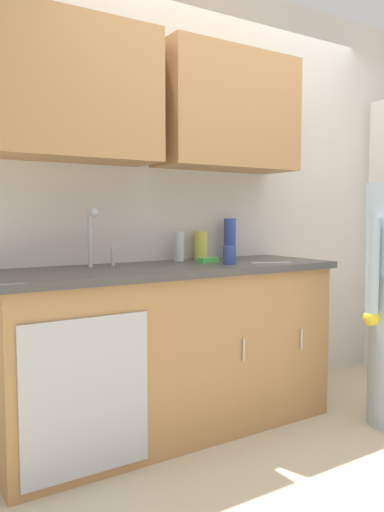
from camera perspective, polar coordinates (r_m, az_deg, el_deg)
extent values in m
plane|color=beige|center=(2.87, 15.36, -20.64)|extent=(9.00, 9.00, 0.00)
cube|color=beige|center=(3.39, 2.47, 6.82)|extent=(4.80, 0.10, 2.70)
cube|color=#B27F4C|center=(2.78, -13.42, 17.62)|extent=(0.91, 0.34, 0.70)
cube|color=#B27F4C|center=(3.24, 4.00, 15.83)|extent=(0.91, 0.34, 0.70)
cube|color=#B27F4C|center=(2.90, -2.59, -10.74)|extent=(1.90, 0.60, 0.90)
cube|color=#B7BABF|center=(2.40, -11.65, -15.23)|extent=(0.60, 0.01, 0.72)
cylinder|color=silver|center=(2.80, 5.81, -10.38)|extent=(0.01, 0.01, 0.12)
cylinder|color=silver|center=(3.07, 12.14, -9.10)|extent=(0.01, 0.01, 0.12)
cube|color=#474442|center=(2.81, -2.62, -1.47)|extent=(1.96, 0.66, 0.04)
cube|color=#B7BABF|center=(2.66, -9.29, -1.99)|extent=(0.50, 0.36, 0.03)
cylinder|color=#B7BABF|center=(2.77, -11.33, 1.87)|extent=(0.02, 0.02, 0.30)
sphere|color=#B7BABF|center=(2.71, -10.91, 4.79)|extent=(0.04, 0.04, 0.04)
cylinder|color=#B7BABF|center=(2.82, -8.84, -0.08)|extent=(0.02, 0.02, 0.10)
cylinder|color=#A3B7C6|center=(2.97, 19.55, -1.31)|extent=(0.07, 0.07, 0.55)
sphere|color=yellow|center=(3.01, 19.41, -6.53)|extent=(0.09, 0.09, 0.09)
cylinder|color=silver|center=(3.08, -1.44, 1.09)|extent=(0.06, 0.06, 0.18)
cylinder|color=#D8D14C|center=(3.19, 1.01, 1.20)|extent=(0.08, 0.08, 0.18)
cylinder|color=#334CB2|center=(3.30, 4.25, 1.99)|extent=(0.08, 0.08, 0.26)
cylinder|color=#33478C|center=(2.89, 4.21, 0.09)|extent=(0.08, 0.08, 0.10)
cube|color=silver|center=(2.98, 8.82, -0.73)|extent=(0.23, 0.10, 0.01)
cube|color=#4CBF4C|center=(2.97, 1.77, -0.47)|extent=(0.11, 0.07, 0.03)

